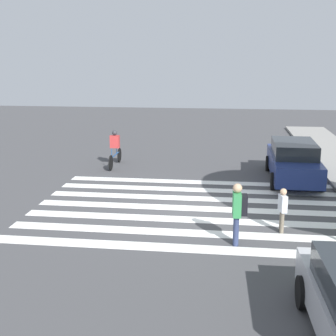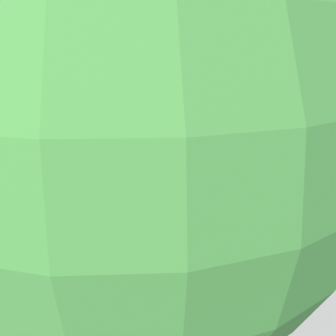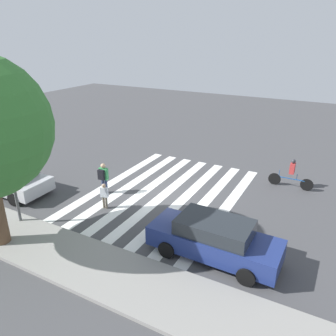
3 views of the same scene
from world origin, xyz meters
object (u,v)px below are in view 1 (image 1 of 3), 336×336
object	(u,v)px
pedestrian_adult_blue_shirt	(238,209)
pedestrian_child_with_backpack	(283,208)
cyclist_mid_street	(115,147)
car_parked_dark_suv	(293,161)

from	to	relation	value
pedestrian_adult_blue_shirt	pedestrian_child_with_backpack	bearing A→B (deg)	-53.06
cyclist_mid_street	pedestrian_adult_blue_shirt	bearing A→B (deg)	31.93
pedestrian_adult_blue_shirt	cyclist_mid_street	xyz separation A→B (m)	(-8.28, -5.22, -0.09)
pedestrian_adult_blue_shirt	pedestrian_child_with_backpack	xyz separation A→B (m)	(-1.02, 1.23, -0.24)
cyclist_mid_street	car_parked_dark_suv	size ratio (longest dim) A/B	0.48
pedestrian_adult_blue_shirt	cyclist_mid_street	bearing A→B (deg)	29.32
cyclist_mid_street	car_parked_dark_suv	world-z (taller)	cyclist_mid_street
pedestrian_child_with_backpack	car_parked_dark_suv	bearing A→B (deg)	156.77
pedestrian_child_with_backpack	car_parked_dark_suv	xyz separation A→B (m)	(-5.78, 1.02, 0.08)
pedestrian_adult_blue_shirt	cyclist_mid_street	distance (m)	9.79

